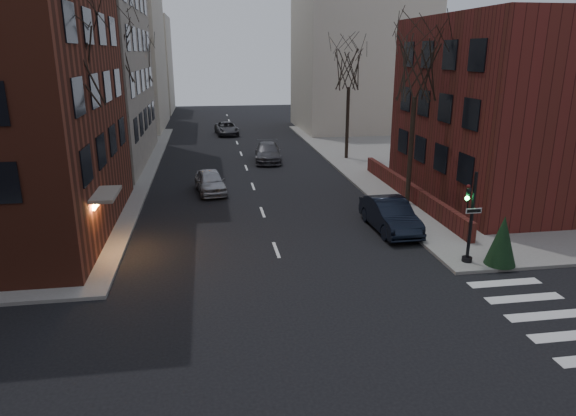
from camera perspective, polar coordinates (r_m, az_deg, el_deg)
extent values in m
cube|color=gray|center=(52.16, 29.13, 5.08)|extent=(44.00, 44.00, 0.15)
cube|color=#571C19|center=(35.31, 24.92, 9.88)|extent=(12.00, 14.00, 11.00)
cube|color=#571C19|center=(32.79, 13.31, 1.91)|extent=(0.35, 16.00, 1.00)
cube|color=beige|center=(66.38, -20.23, 16.06)|extent=(14.00, 16.00, 18.00)
cube|color=beige|center=(62.90, 7.94, 15.99)|extent=(14.00, 14.00, 16.00)
cube|color=beige|center=(82.91, -16.49, 15.00)|extent=(10.00, 12.00, 14.00)
cylinder|color=black|center=(23.18, 19.71, -1.03)|extent=(0.14, 0.14, 4.00)
cylinder|color=black|center=(23.80, 19.26, -5.39)|extent=(0.44, 0.44, 0.20)
imported|color=black|center=(22.83, 19.37, 0.96)|extent=(0.16, 0.20, 1.00)
sphere|color=#19FF4C|center=(22.74, 19.28, 1.04)|extent=(0.18, 0.18, 0.18)
cube|color=white|center=(22.98, 19.93, -0.29)|extent=(0.70, 0.03, 0.22)
cylinder|color=#2D231C|center=(25.56, -22.00, 3.43)|extent=(0.28, 0.28, 6.65)
cylinder|color=#2D231C|center=(37.12, -18.11, 7.99)|extent=(0.28, 0.28, 7.00)
cylinder|color=#2D231C|center=(50.93, -15.74, 10.03)|extent=(0.28, 0.28, 6.30)
cylinder|color=#2D231C|center=(31.13, 13.46, 6.12)|extent=(0.28, 0.28, 6.30)
cylinder|color=#2D231C|center=(44.26, 6.61, 9.35)|extent=(0.28, 0.28, 5.95)
cylinder|color=black|center=(33.21, -18.01, 6.15)|extent=(0.12, 0.12, 6.00)
sphere|color=#FFA54C|center=(32.81, -18.51, 11.46)|extent=(0.36, 0.36, 0.36)
cylinder|color=black|center=(52.85, -14.83, 10.17)|extent=(0.12, 0.12, 6.00)
sphere|color=#FFA54C|center=(52.61, -15.09, 13.51)|extent=(0.36, 0.36, 0.36)
imported|color=black|center=(27.04, 11.27, -0.76)|extent=(1.91, 5.09, 1.66)
imported|color=#A4A4A9|center=(34.14, -8.63, 2.94)|extent=(2.32, 4.58, 1.50)
imported|color=#444349|center=(43.61, -2.26, 6.20)|extent=(2.63, 5.46, 1.53)
imported|color=#3C3C41|center=(58.38, -6.83, 8.77)|extent=(2.74, 5.21, 1.40)
cube|color=white|center=(23.92, 22.64, -4.83)|extent=(0.55, 0.63, 0.84)
cone|color=#16331B|center=(23.67, 22.71, -3.33)|extent=(1.66, 1.66, 2.18)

